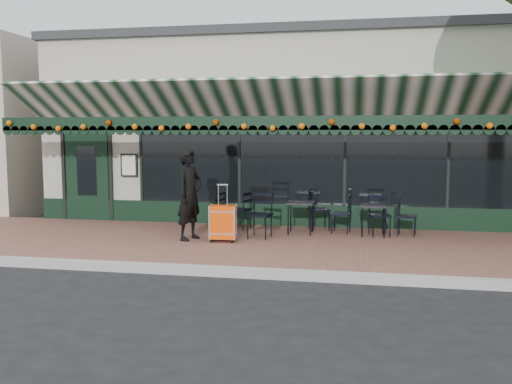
% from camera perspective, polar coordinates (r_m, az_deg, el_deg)
% --- Properties ---
extents(ground, '(80.00, 80.00, 0.00)m').
position_cam_1_polar(ground, '(8.68, -0.79, -8.85)').
color(ground, black).
rests_on(ground, ground).
extents(sidewalk, '(18.00, 4.00, 0.15)m').
position_cam_1_polar(sidewalk, '(10.58, 1.33, -5.70)').
color(sidewalk, brown).
rests_on(sidewalk, ground).
extents(curb, '(18.00, 0.16, 0.15)m').
position_cam_1_polar(curb, '(8.59, -0.90, -8.50)').
color(curb, '#9E9E99').
rests_on(curb, ground).
extents(restaurant_building, '(12.00, 9.60, 4.50)m').
position_cam_1_polar(restaurant_building, '(16.14, 4.67, 6.21)').
color(restaurant_building, '#A5A18F').
rests_on(restaurant_building, ground).
extents(woman, '(0.63, 0.77, 1.81)m').
position_cam_1_polar(woman, '(10.77, -7.02, -0.25)').
color(woman, black).
rests_on(woman, sidewalk).
extents(suitcase, '(0.51, 0.31, 1.12)m').
position_cam_1_polar(suitcase, '(10.55, -3.50, -3.26)').
color(suitcase, '#EF4707').
rests_on(suitcase, sidewalk).
extents(cafe_table_a, '(0.52, 0.52, 0.65)m').
position_cam_1_polar(cafe_table_a, '(11.39, 12.25, -1.65)').
color(cafe_table_a, black).
rests_on(cafe_table_a, sidewalk).
extents(cafe_table_b, '(0.55, 0.55, 0.67)m').
position_cam_1_polar(cafe_table_b, '(11.41, 4.70, -1.39)').
color(cafe_table_b, black).
rests_on(cafe_table_b, sidewalk).
extents(chair_a_left, '(0.46, 0.46, 0.81)m').
position_cam_1_polar(chair_a_left, '(11.62, 8.94, -2.30)').
color(chair_a_left, black).
rests_on(chair_a_left, sidewalk).
extents(chair_a_right, '(0.45, 0.45, 0.78)m').
position_cam_1_polar(chair_a_right, '(11.58, 15.63, -2.55)').
color(chair_a_right, black).
rests_on(chair_a_right, sidewalk).
extents(chair_a_front, '(0.50, 0.50, 0.84)m').
position_cam_1_polar(chair_a_front, '(11.42, 12.90, -2.45)').
color(chair_a_front, black).
rests_on(chair_a_front, sidewalk).
extents(chair_b_left, '(0.52, 0.52, 0.83)m').
position_cam_1_polar(chair_b_left, '(12.01, -1.69, -1.91)').
color(chair_b_left, black).
rests_on(chair_b_left, sidewalk).
extents(chair_b_right, '(0.55, 0.55, 0.87)m').
position_cam_1_polar(chair_b_right, '(11.94, 6.66, -1.90)').
color(chair_b_right, black).
rests_on(chair_b_right, sidewalk).
extents(chair_b_front, '(0.52, 0.52, 0.92)m').
position_cam_1_polar(chair_b_front, '(10.93, 0.39, -2.47)').
color(chair_b_front, black).
rests_on(chair_b_front, sidewalk).
extents(chair_solo, '(0.53, 0.53, 0.79)m').
position_cam_1_polar(chair_solo, '(12.24, -3.14, -1.86)').
color(chair_solo, black).
rests_on(chair_solo, sidewalk).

